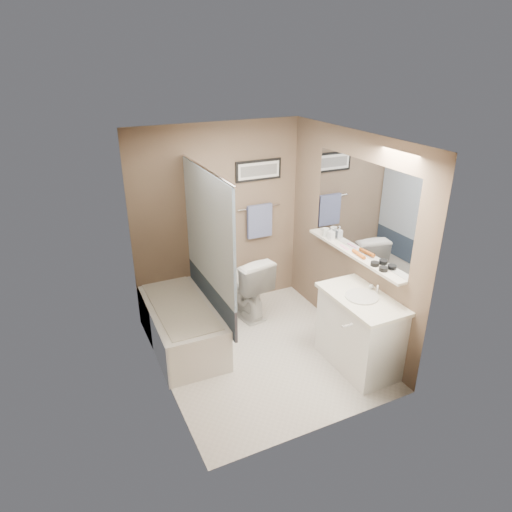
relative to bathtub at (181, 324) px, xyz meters
name	(u,v)px	position (x,y,z in m)	size (l,w,h in m)	color
ground	(262,353)	(0.75, -0.59, -0.25)	(2.50, 2.50, 0.00)	silver
ceiling	(263,141)	(0.75, -0.59, 2.13)	(2.20, 2.50, 0.04)	silver
wall_back	(219,221)	(0.75, 0.64, 0.95)	(2.20, 0.04, 2.40)	brown
wall_front	(329,313)	(0.75, -1.82, 0.95)	(2.20, 0.04, 2.40)	brown
wall_left	(159,277)	(-0.33, -0.59, 0.95)	(0.04, 2.50, 2.40)	brown
wall_right	(348,240)	(1.83, -0.59, 0.95)	(0.04, 2.50, 2.40)	brown
tile_surround	(147,275)	(-0.34, -0.09, 0.75)	(0.02, 1.55, 2.00)	beige
curtain_rod	(205,169)	(0.35, -0.09, 1.80)	(0.02, 0.02, 1.55)	silver
curtain_upper	(208,229)	(0.35, -0.09, 1.15)	(0.03, 1.45, 1.28)	silver
curtain_lower	(211,296)	(0.35, -0.09, 0.33)	(0.03, 1.45, 0.36)	#29384D
mirror	(361,208)	(1.84, -0.74, 1.37)	(0.02, 1.60, 1.00)	silver
shelf	(352,254)	(1.79, -0.74, 0.85)	(0.12, 1.60, 0.03)	silver
towel_bar	(259,207)	(1.30, 0.63, 1.05)	(0.02, 0.02, 0.60)	silver
towel	(260,221)	(1.30, 0.61, 0.87)	(0.34, 0.05, 0.44)	#8E9DCF
art_frame	(258,170)	(1.30, 0.64, 1.53)	(0.62, 0.03, 0.26)	black
art_mat	(259,170)	(1.30, 0.63, 1.53)	(0.56, 0.00, 0.20)	white
art_image	(259,171)	(1.30, 0.63, 1.53)	(0.50, 0.00, 0.13)	#595959
door	(382,320)	(1.30, -1.83, 0.75)	(0.80, 0.02, 2.00)	silver
door_handle	(347,326)	(0.97, -1.78, 0.75)	(0.02, 0.02, 0.10)	silver
bathtub	(181,324)	(0.00, 0.00, 0.00)	(0.70, 1.50, 0.50)	silver
tub_rim	(180,306)	(0.00, 0.00, 0.25)	(0.56, 1.36, 0.02)	beige
toilet	(243,285)	(0.92, 0.31, 0.17)	(0.47, 0.82, 0.83)	white
vanity	(359,333)	(1.60, -1.21, 0.15)	(0.50, 0.90, 0.80)	white
countertop	(362,299)	(1.59, -1.21, 0.57)	(0.54, 0.96, 0.04)	white
sink_basin	(362,296)	(1.58, -1.21, 0.60)	(0.34, 0.34, 0.01)	silver
faucet_spout	(378,289)	(1.78, -1.21, 0.64)	(0.02, 0.02, 0.10)	silver
faucet_knob	(371,286)	(1.78, -1.11, 0.62)	(0.05, 0.05, 0.05)	silver
candle_bowl_near	(383,269)	(1.79, -1.25, 0.89)	(0.09, 0.09, 0.04)	black
candle_bowl_far	(375,264)	(1.79, -1.12, 0.89)	(0.09, 0.09, 0.04)	black
hair_brush_front	(359,254)	(1.79, -0.85, 0.89)	(0.04, 0.04, 0.22)	#BF5A1B
pink_comb	(344,247)	(1.79, -0.59, 0.87)	(0.03, 0.16, 0.01)	#FC9AC2
glass_jar	(326,232)	(1.79, -0.20, 0.92)	(0.08, 0.08, 0.10)	silver
soap_bottle	(331,234)	(1.79, -0.32, 0.94)	(0.07, 0.07, 0.15)	#999999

